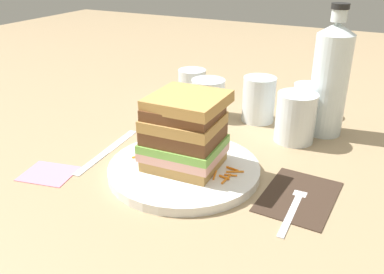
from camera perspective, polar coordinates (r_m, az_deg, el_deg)
The scene contains 24 objects.
ground_plane at distance 0.72m, azimuth -0.12°, elevation -4.56°, with size 3.00×3.00×0.00m, color #9E8460.
main_plate at distance 0.70m, azimuth -1.11°, elevation -4.45°, with size 0.26×0.26×0.02m, color white.
sandwich at distance 0.67m, azimuth -1.09°, elevation 0.68°, with size 0.13×0.11×0.13m.
carrot_shred_0 at distance 0.74m, azimuth -6.31°, elevation -2.06°, with size 0.00×0.00×0.02m, color orange.
carrot_shred_1 at distance 0.74m, azimuth -5.98°, elevation -2.05°, with size 0.00×0.00×0.02m, color orange.
carrot_shred_2 at distance 0.73m, azimuth -5.09°, elevation -2.71°, with size 0.00×0.00×0.03m, color orange.
carrot_shred_3 at distance 0.73m, azimuth -7.21°, elevation -2.56°, with size 0.00×0.00×0.03m, color orange.
carrot_shred_4 at distance 0.75m, azimuth -6.57°, elevation -1.93°, with size 0.00×0.00×0.02m, color orange.
carrot_shred_5 at distance 0.68m, azimuth 5.88°, elevation -4.91°, with size 0.00×0.00×0.03m, color orange.
carrot_shred_6 at distance 0.69m, azimuth 5.60°, elevation -4.41°, with size 0.00×0.00×0.02m, color orange.
carrot_shred_7 at distance 0.67m, azimuth 5.39°, elevation -5.28°, with size 0.00×0.00×0.02m, color orange.
carrot_shred_8 at distance 0.66m, azimuth 4.79°, elevation -5.80°, with size 0.00×0.00×0.03m, color orange.
carrot_shred_9 at distance 0.67m, azimuth 3.19°, elevation -5.28°, with size 0.00×0.00×0.03m, color orange.
carrot_shred_10 at distance 0.66m, azimuth 4.50°, elevation -5.59°, with size 0.00×0.00×0.02m, color orange.
napkin_dark at distance 0.66m, azimuth 14.57°, elevation -7.95°, with size 0.10×0.15×0.00m, color #38281E.
fork at distance 0.64m, azimuth 14.16°, elevation -8.71°, with size 0.02×0.17×0.00m.
knife at distance 0.79m, azimuth -11.87°, elevation -2.04°, with size 0.03×0.20×0.00m.
juice_glass at distance 0.83m, azimuth 14.11°, elevation 2.31°, with size 0.08×0.08×0.10m.
water_bottle at distance 0.86m, azimuth 18.57°, elevation 7.68°, with size 0.07×0.07×0.26m.
empty_tumbler_0 at distance 1.03m, azimuth 0.01°, elevation 7.14°, with size 0.07×0.07×0.08m, color silver.
empty_tumbler_1 at distance 0.91m, azimuth 9.22°, elevation 5.17°, with size 0.07×0.07×0.10m, color silver.
empty_tumbler_2 at distance 0.98m, azimuth 15.65°, elevation 5.01°, with size 0.07×0.07×0.07m, color silver.
empty_tumbler_3 at distance 0.93m, azimuth 2.25°, elevation 5.40°, with size 0.07×0.07×0.09m, color silver.
napkin_pink at distance 0.75m, azimuth -19.24°, elevation -4.77°, with size 0.09×0.07×0.00m, color pink.
Camera 1 is at (0.28, -0.56, 0.35)m, focal length 38.52 mm.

